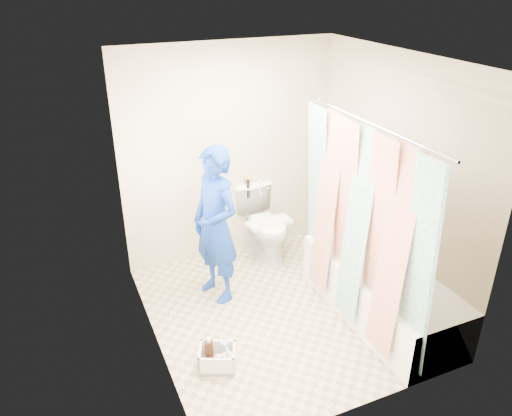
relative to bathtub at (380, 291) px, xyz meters
name	(u,v)px	position (x,y,z in m)	size (l,w,h in m)	color
floor	(280,311)	(-0.85, 0.43, -0.27)	(2.60, 2.60, 0.00)	#C1B288
ceiling	(286,60)	(-0.85, 0.43, 2.13)	(2.40, 2.60, 0.02)	white
wall_back	(229,154)	(-0.85, 1.73, 0.93)	(2.40, 0.02, 2.40)	#C6B698
wall_front	(370,276)	(-0.85, -0.88, 0.93)	(2.40, 0.02, 2.40)	#C6B698
wall_left	(146,226)	(-2.05, 0.43, 0.93)	(0.02, 2.60, 2.40)	#C6B698
wall_right	(394,179)	(0.35, 0.43, 0.93)	(0.02, 2.60, 2.40)	#C6B698
bathtub	(380,291)	(0.00, 0.00, 0.00)	(0.70, 1.75, 0.50)	white
curtain_rod	(369,123)	(-0.33, 0.00, 1.68)	(0.02, 0.02, 1.90)	silver
shower_curtain	(358,228)	(-0.33, 0.00, 0.75)	(0.06, 1.75, 1.80)	silver
toilet	(264,223)	(-0.55, 1.47, 0.14)	(0.46, 0.80, 0.82)	silver
tank_lid	(269,223)	(-0.54, 1.34, 0.21)	(0.50, 0.22, 0.04)	white
tank_internals	(251,186)	(-0.61, 1.68, 0.54)	(0.20, 0.07, 0.27)	black
plumber	(216,226)	(-1.30, 0.94, 0.53)	(0.58, 0.38, 1.59)	#0F0E8C
cleaning_caddy	(218,358)	(-1.65, -0.04, -0.18)	(0.38, 0.35, 0.23)	white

